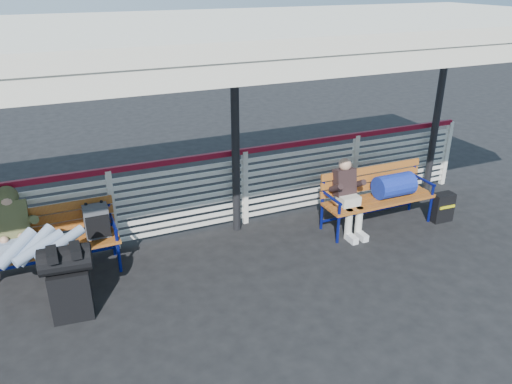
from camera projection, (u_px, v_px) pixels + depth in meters
name	position (u px, v px, depth m)	size (l,w,h in m)	color
ground	(146.00, 326.00, 5.61)	(60.00, 60.00, 0.00)	black
fence	(112.00, 207.00, 6.94)	(12.08, 0.08, 1.24)	silver
canopy	(101.00, 37.00, 5.11)	(12.60, 3.60, 3.16)	silver
luggage_stack	(69.00, 280.00, 5.58)	(0.58, 0.37, 0.92)	black
bench_left	(60.00, 233.00, 6.40)	(1.80, 0.56, 0.92)	#A86B20
bench_right	(386.00, 188.00, 7.68)	(1.80, 0.56, 0.92)	#A86B20
traveler_man	(30.00, 240.00, 5.93)	(0.93, 1.64, 0.77)	#8798B5
companion_person	(348.00, 196.00, 7.43)	(0.32, 0.66, 1.15)	beige
suitcase_side	(442.00, 207.00, 7.91)	(0.34, 0.22, 0.47)	black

